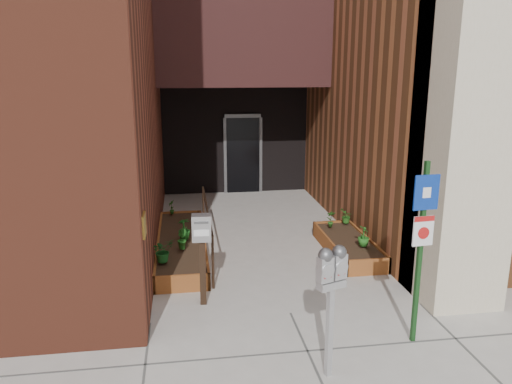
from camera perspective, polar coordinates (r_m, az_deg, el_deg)
name	(u,v)px	position (r m, az deg, el deg)	size (l,w,h in m)	color
ground	(290,313)	(7.45, 3.96, -13.65)	(80.00, 80.00, 0.00)	#9E9991
architecture	(229,5)	(13.46, -3.16, 20.61)	(20.00, 14.60, 10.00)	maroon
planter_left	(182,246)	(9.72, -8.51, -6.08)	(0.90, 3.60, 0.30)	brown
planter_right	(348,246)	(9.74, 10.46, -6.11)	(0.80, 2.20, 0.30)	brown
handrail	(207,215)	(9.49, -5.62, -2.59)	(0.04, 3.34, 0.90)	black
parking_meter	(332,277)	(5.63, 8.63, -9.60)	(0.37, 0.24, 1.58)	#ACACAF
sign_post	(422,235)	(6.48, 18.44, -4.63)	(0.33, 0.09, 2.38)	#163D17
payment_dropbox	(202,240)	(7.35, -6.21, -5.53)	(0.29, 0.23, 1.40)	black
shrub_left_a	(163,250)	(8.50, -10.61, -6.58)	(0.35, 0.35, 0.39)	#17501B
shrub_left_b	(182,239)	(9.03, -8.50, -5.32)	(0.20, 0.20, 0.36)	#1F631C
shrub_left_c	(184,229)	(9.51, -8.20, -4.16)	(0.23, 0.23, 0.41)	#1C631D
shrub_left_d	(172,207)	(11.14, -9.62, -1.70)	(0.17, 0.17, 0.32)	#204E16
shrub_right_a	(364,236)	(9.28, 12.21, -4.92)	(0.21, 0.21, 0.37)	#22601B
shrub_right_b	(331,219)	(10.23, 8.56, -3.04)	(0.18, 0.18, 0.35)	#245819
shrub_right_c	(346,216)	(10.53, 10.26, -2.74)	(0.27, 0.27, 0.30)	#265E1A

